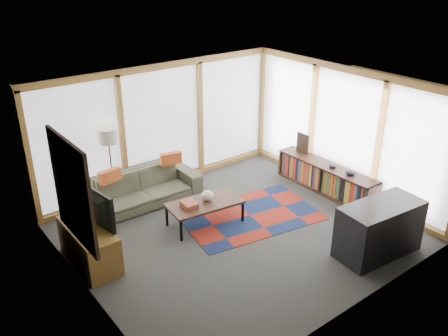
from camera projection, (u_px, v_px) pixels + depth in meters
ground at (238, 231)px, 8.44m from camera, size 5.50×5.50×0.00m
room_envelope at (240, 136)px, 8.47m from camera, size 5.52×5.02×2.62m
rug at (250, 215)px, 8.94m from camera, size 2.74×2.01×0.01m
sofa at (142, 188)px, 9.25m from camera, size 2.29×0.92×0.67m
pillow_left at (110, 176)px, 8.71m from camera, size 0.45×0.20×0.24m
pillow_right at (171, 158)px, 9.45m from camera, size 0.45×0.22×0.24m
floor_lamp at (111, 168)px, 9.00m from camera, size 0.40×0.40×1.60m
coffee_table at (205, 213)px, 8.59m from camera, size 1.40×0.82×0.44m
book_stack at (189, 205)px, 8.31m from camera, size 0.26×0.31×0.10m
vase at (207, 196)px, 8.52m from camera, size 0.25×0.25×0.19m
bookshelf at (326, 178)px, 9.74m from camera, size 0.43×2.36×0.59m
bowl_a at (351, 172)px, 9.18m from camera, size 0.21×0.21×0.10m
bowl_b at (333, 166)px, 9.48m from camera, size 0.19×0.19×0.08m
shelf_picture at (303, 143)px, 10.13m from camera, size 0.04×0.33×0.43m
tv_console at (89, 245)px, 7.48m from camera, size 0.54×1.29×0.64m
television at (88, 208)px, 7.30m from camera, size 0.27×1.06×0.61m
bar_counter at (379, 229)px, 7.67m from camera, size 1.47×0.80×0.90m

